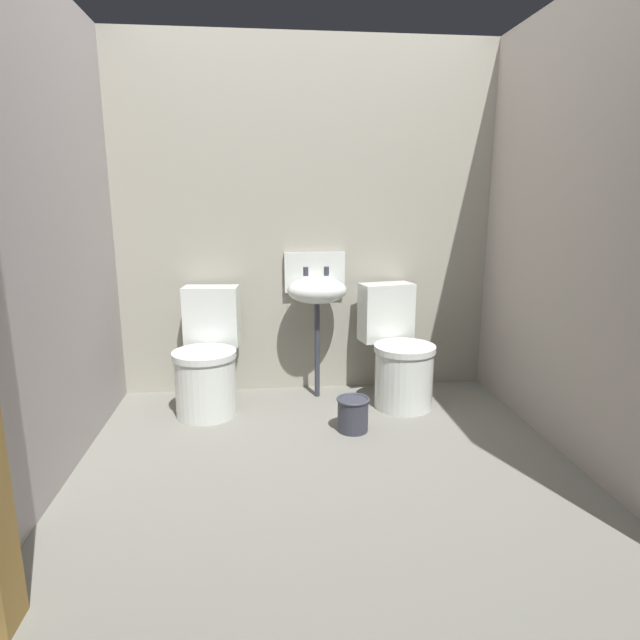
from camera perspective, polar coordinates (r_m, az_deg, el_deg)
name	(u,v)px	position (r m, az deg, el deg)	size (l,w,h in m)	color
ground_plane	(326,468)	(2.93, 0.61, -15.54)	(2.98, 2.69, 0.08)	slate
wall_back	(306,221)	(3.77, -1.48, 10.50)	(2.98, 0.10, 2.39)	#9C998A
wall_left	(41,233)	(2.86, -27.66, 8.25)	(0.10, 2.49, 2.39)	#9B9391
wall_right	(579,229)	(3.13, 25.93, 8.71)	(0.10, 2.49, 2.39)	#A0968D
toilet_left	(207,362)	(3.53, -11.91, -4.42)	(0.44, 0.62, 0.78)	silver
toilet_right	(398,356)	(3.62, 8.36, -3.83)	(0.49, 0.66, 0.78)	silver
sink	(317,289)	(3.61, -0.36, 3.33)	(0.42, 0.35, 0.99)	#333540
bucket	(353,414)	(3.22, 3.53, -9.93)	(0.20, 0.20, 0.20)	#333540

